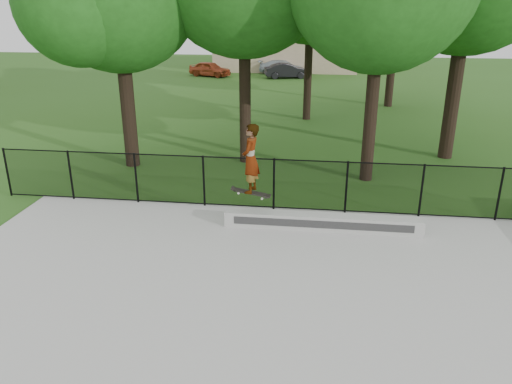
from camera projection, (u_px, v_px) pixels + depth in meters
The scene contains 9 objects.
ground at pixel (241, 341), 8.73m from camera, with size 100.00×100.00×0.00m, color #2B5517.
concrete_slab at pixel (241, 340), 8.72m from camera, with size 14.00×12.00×0.06m, color #ABAAA5.
grind_ledge at pixel (322, 222), 12.83m from camera, with size 5.05×0.40×0.41m, color #B1B2AC.
car_a at pixel (210, 69), 39.74m from camera, with size 1.37×3.39×1.16m, color #A03C1D.
car_b at pixel (287, 71), 38.78m from camera, with size 1.21×3.14×1.14m, color black.
car_c at pixel (283, 67), 40.91m from camera, with size 1.57×3.55×1.12m, color #A0ADB6.
skater_airborne at pixel (251, 160), 12.38m from camera, with size 0.83×0.69×1.91m.
chainlink_fence at pixel (274, 184), 13.91m from camera, with size 16.06×0.06×1.50m.
distant_building at pixel (287, 44), 43.41m from camera, with size 12.40×6.40×4.30m.
Camera 1 is at (1.20, -7.13, 5.56)m, focal length 35.00 mm.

